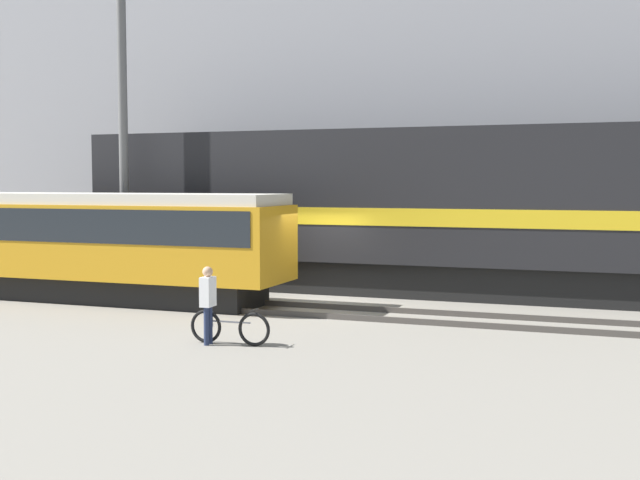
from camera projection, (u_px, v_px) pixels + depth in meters
name	position (u px, v px, depth m)	size (l,w,h in m)	color
ground_plane	(305.00, 304.00, 22.01)	(120.00, 120.00, 0.00)	gray
track_near	(286.00, 309.00, 20.74)	(60.00, 1.51, 0.14)	#47423D
track_far	(340.00, 288.00, 24.85)	(60.00, 1.51, 0.14)	#47423D
building_backdrop	(395.00, 98.00, 30.51)	(35.98, 6.00, 13.07)	#99999E
freight_locomotive	(410.00, 209.00, 23.91)	(20.09, 3.04, 5.47)	black
streetcar	(79.00, 239.00, 22.81)	(12.44, 2.54, 3.03)	black
bicycle	(230.00, 328.00, 16.49)	(1.78, 0.44, 0.76)	black
person	(208.00, 298.00, 16.44)	(0.23, 0.37, 1.62)	#232D4C
utility_pole_center	(123.00, 138.00, 24.62)	(0.28, 0.28, 9.36)	#595959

